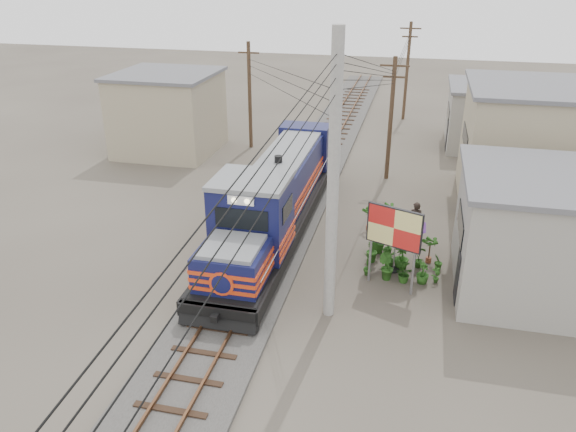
% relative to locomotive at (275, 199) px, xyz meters
% --- Properties ---
extents(ground, '(120.00, 120.00, 0.00)m').
position_rel_locomotive_xyz_m(ground, '(0.00, -5.39, -1.74)').
color(ground, '#473F35').
rests_on(ground, ground).
extents(ballast, '(3.60, 70.00, 0.16)m').
position_rel_locomotive_xyz_m(ballast, '(0.00, 4.61, -1.66)').
color(ballast, '#595651').
rests_on(ballast, ground).
extents(track, '(1.15, 70.00, 0.12)m').
position_rel_locomotive_xyz_m(track, '(0.00, 4.61, -1.48)').
color(track, '#51331E').
rests_on(track, ground).
extents(locomotive, '(2.95, 16.06, 3.98)m').
position_rel_locomotive_xyz_m(locomotive, '(0.00, 0.00, 0.00)').
color(locomotive, black).
rests_on(locomotive, ground).
extents(utility_pole_main, '(0.40, 0.40, 10.00)m').
position_rel_locomotive_xyz_m(utility_pole_main, '(3.50, -5.89, 3.26)').
color(utility_pole_main, '#9E9B93').
rests_on(utility_pole_main, ground).
extents(wooden_pole_mid, '(1.60, 0.24, 7.00)m').
position_rel_locomotive_xyz_m(wooden_pole_mid, '(4.50, 8.61, 1.94)').
color(wooden_pole_mid, '#4C3826').
rests_on(wooden_pole_mid, ground).
extents(wooden_pole_far, '(1.60, 0.24, 7.50)m').
position_rel_locomotive_xyz_m(wooden_pole_far, '(4.80, 22.61, 2.20)').
color(wooden_pole_far, '#4C3826').
rests_on(wooden_pole_far, ground).
extents(wooden_pole_left, '(1.60, 0.24, 7.00)m').
position_rel_locomotive_xyz_m(wooden_pole_left, '(-5.00, 12.61, 1.94)').
color(wooden_pole_left, '#4C3826').
rests_on(wooden_pole_left, ground).
extents(power_lines, '(9.65, 19.00, 3.30)m').
position_rel_locomotive_xyz_m(power_lines, '(-0.14, 3.10, 5.83)').
color(power_lines, black).
rests_on(power_lines, ground).
extents(shophouse_front, '(7.35, 6.30, 4.70)m').
position_rel_locomotive_xyz_m(shophouse_front, '(11.50, -2.39, 0.62)').
color(shophouse_front, gray).
rests_on(shophouse_front, ground).
extents(shophouse_mid, '(8.40, 7.35, 6.20)m').
position_rel_locomotive_xyz_m(shophouse_mid, '(12.50, 6.61, 1.37)').
color(shophouse_mid, tan).
rests_on(shophouse_mid, ground).
extents(shophouse_back, '(6.30, 6.30, 4.20)m').
position_rel_locomotive_xyz_m(shophouse_back, '(11.00, 16.61, 0.37)').
color(shophouse_back, gray).
rests_on(shophouse_back, ground).
extents(shophouse_left, '(6.30, 6.30, 5.20)m').
position_rel_locomotive_xyz_m(shophouse_left, '(-10.00, 10.61, 0.87)').
color(shophouse_left, tan).
rests_on(shophouse_left, ground).
extents(billboard, '(2.10, 0.91, 3.40)m').
position_rel_locomotive_xyz_m(billboard, '(5.53, -3.60, 0.77)').
color(billboard, '#99999E').
rests_on(billboard, ground).
extents(market_umbrella, '(3.19, 3.19, 2.71)m').
position_rel_locomotive_xyz_m(market_umbrella, '(5.59, -2.25, 0.64)').
color(market_umbrella, black).
rests_on(market_umbrella, ground).
extents(vendor, '(0.68, 0.47, 1.82)m').
position_rel_locomotive_xyz_m(vendor, '(6.32, 0.96, -0.83)').
color(vendor, black).
rests_on(vendor, ground).
extents(plant_nursery, '(3.40, 3.38, 1.14)m').
position_rel_locomotive_xyz_m(plant_nursery, '(5.49, -1.88, -1.23)').
color(plant_nursery, '#245618').
rests_on(plant_nursery, ground).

